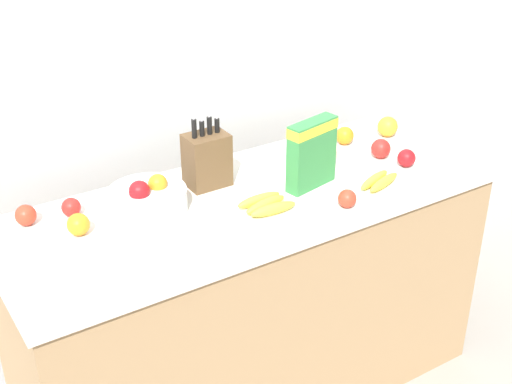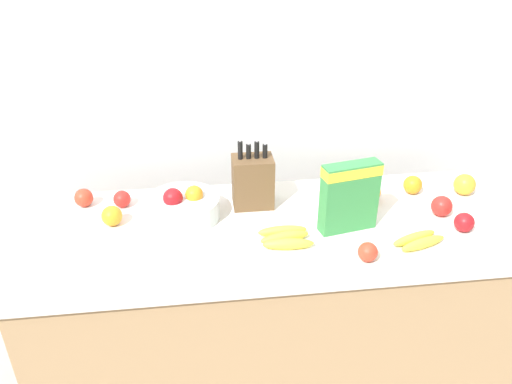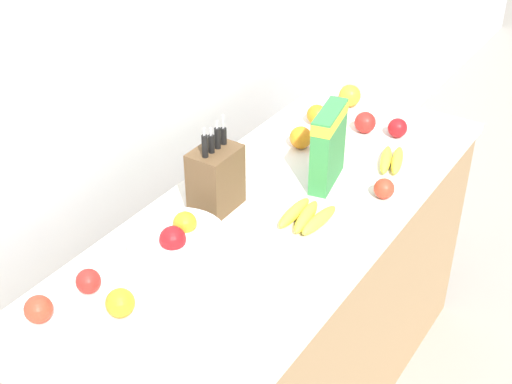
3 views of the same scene
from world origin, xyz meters
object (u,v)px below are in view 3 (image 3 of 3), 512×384
Objects in this scene: apple_rear at (397,128)px; orange_back_center at (350,96)px; orange_near_bowl at (317,115)px; apple_leftmost at (88,281)px; orange_front_left at (120,303)px; cereal_box at (328,143)px; banana_bunch_right at (306,217)px; banana_bunch_left at (392,160)px; apple_rightmost at (384,189)px; fruit_bowl at (178,245)px; orange_front_center at (301,138)px; knife_block at (216,178)px; apple_front at (38,309)px; apple_by_knife_block at (366,123)px.

orange_back_center reaches higher than apple_rear.
apple_leftmost is at bearing 178.31° from orange_near_bowl.
apple_leftmost is 0.13m from orange_front_left.
cereal_box reaches higher than banana_bunch_right.
banana_bunch_left is 3.06× the size of apple_rightmost.
orange_near_bowl and orange_front_left have the same top height.
cereal_box is at bearing -14.39° from fruit_bowl.
orange_back_center reaches higher than orange_near_bowl.
apple_rightmost is at bearing -109.74° from orange_front_center.
cereal_box is 0.28m from banana_bunch_left.
fruit_bowl is 0.72m from orange_front_center.
cereal_box is 3.92× the size of apple_rightmost.
knife_block reaches higher than cereal_box.
orange_near_bowl reaches higher than banana_bunch_left.
knife_block reaches higher than apple_rightmost.
cereal_box is 0.84m from orange_front_left.
banana_bunch_right is 0.80m from orange_back_center.
fruit_bowl is 3.62× the size of orange_near_bowl.
apple_leftmost is (-0.23, 0.11, -0.01)m from fruit_bowl.
apple_front is at bearing 173.80° from knife_block.
knife_block is 0.76m from apple_rear.
banana_bunch_right is 2.53× the size of apple_rear.
apple_rear is at bearing -0.72° from banana_bunch_right.
apple_by_knife_block is (0.94, -0.11, -0.01)m from fruit_bowl.
apple_leftmost is at bearing 80.73° from orange_front_left.
orange_front_left is (-0.97, -0.05, -0.00)m from orange_front_center.
apple_rightmost is (0.32, -0.40, -0.07)m from knife_block.
knife_block is 3.74× the size of orange_front_center.
apple_by_knife_block is 0.22m from orange_back_center.
apple_front is at bearing 169.76° from apple_by_knife_block.
apple_front reaches higher than apple_rightmost.
orange_front_left reaches higher than apple_rightmost.
apple_rightmost is 0.64m from orange_back_center.
apple_rightmost is 0.87× the size of orange_near_bowl.
knife_block is at bearing 178.61° from orange_back_center.
cereal_box reaches higher than apple_leftmost.
apple_by_knife_block is (1.17, -0.21, 0.01)m from apple_leftmost.
orange_near_bowl is at bearing 21.97° from cereal_box.
banana_bunch_right is 0.28m from apple_rightmost.
banana_bunch_right is 2.50× the size of apple_front.
cereal_box is 1.28× the size of banana_bunch_left.
banana_bunch_right is 2.37× the size of orange_near_bowl.
fruit_bowl reaches higher than apple_rightmost.
cereal_box is 1.44× the size of banana_bunch_right.
knife_block reaches higher than banana_bunch_right.
cereal_box is 0.41m from orange_near_bowl.
apple_rear reaches higher than banana_bunch_right.
knife_block is at bearing -178.91° from orange_near_bowl.
apple_by_knife_block reaches higher than banana_bunch_right.
fruit_bowl reaches higher than apple_front.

